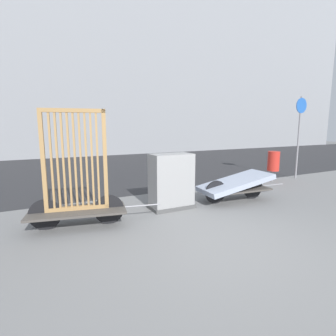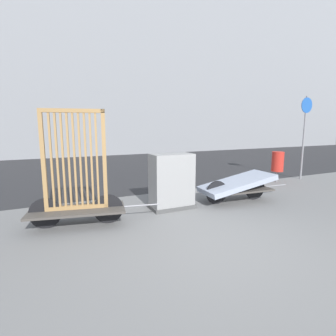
{
  "view_description": "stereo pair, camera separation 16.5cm",
  "coord_description": "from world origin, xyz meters",
  "px_view_note": "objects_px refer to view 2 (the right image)",
  "views": [
    {
      "loc": [
        -2.48,
        -3.12,
        1.84
      ],
      "look_at": [
        0.0,
        1.78,
        0.97
      ],
      "focal_mm": 28.0,
      "sensor_mm": 36.0,
      "label": 1
    },
    {
      "loc": [
        -2.33,
        -3.19,
        1.84
      ],
      "look_at": [
        0.0,
        1.78,
        0.97
      ],
      "focal_mm": 28.0,
      "sensor_mm": 36.0,
      "label": 2
    }
  ],
  "objects_px": {
    "bike_cart_with_bedframe": "(77,189)",
    "utility_cabinet": "(172,183)",
    "bike_cart_with_mattress": "(237,185)",
    "trash_bin": "(278,162)",
    "sign_post": "(305,127)"
  },
  "relations": [
    {
      "from": "utility_cabinet",
      "to": "sign_post",
      "type": "height_order",
      "value": "sign_post"
    },
    {
      "from": "bike_cart_with_mattress",
      "to": "bike_cart_with_bedframe",
      "type": "bearing_deg",
      "value": -175.74
    },
    {
      "from": "trash_bin",
      "to": "sign_post",
      "type": "bearing_deg",
      "value": -0.34
    },
    {
      "from": "bike_cart_with_bedframe",
      "to": "trash_bin",
      "type": "relative_size",
      "value": 2.42
    },
    {
      "from": "bike_cart_with_bedframe",
      "to": "utility_cabinet",
      "type": "relative_size",
      "value": 1.97
    },
    {
      "from": "bike_cart_with_mattress",
      "to": "utility_cabinet",
      "type": "distance_m",
      "value": 1.69
    },
    {
      "from": "bike_cart_with_bedframe",
      "to": "sign_post",
      "type": "distance_m",
      "value": 7.83
    },
    {
      "from": "bike_cart_with_mattress",
      "to": "sign_post",
      "type": "distance_m",
      "value": 4.35
    },
    {
      "from": "bike_cart_with_bedframe",
      "to": "bike_cart_with_mattress",
      "type": "xyz_separation_m",
      "value": [
        3.73,
        0.0,
        -0.28
      ]
    },
    {
      "from": "bike_cart_with_bedframe",
      "to": "utility_cabinet",
      "type": "distance_m",
      "value": 2.07
    },
    {
      "from": "bike_cart_with_mattress",
      "to": "sign_post",
      "type": "relative_size",
      "value": 0.87
    },
    {
      "from": "utility_cabinet",
      "to": "trash_bin",
      "type": "height_order",
      "value": "utility_cabinet"
    },
    {
      "from": "bike_cart_with_bedframe",
      "to": "sign_post",
      "type": "xyz_separation_m",
      "value": [
        7.65,
        1.27,
        1.11
      ]
    },
    {
      "from": "bike_cart_with_bedframe",
      "to": "bike_cart_with_mattress",
      "type": "distance_m",
      "value": 3.74
    },
    {
      "from": "sign_post",
      "to": "bike_cart_with_mattress",
      "type": "bearing_deg",
      "value": -162.09
    }
  ]
}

